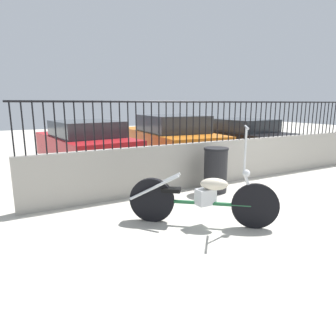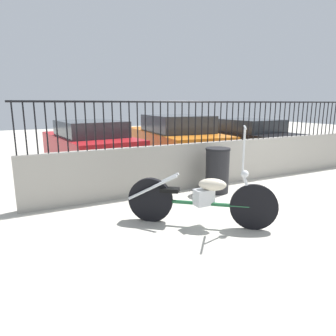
{
  "view_description": "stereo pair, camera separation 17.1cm",
  "coord_description": "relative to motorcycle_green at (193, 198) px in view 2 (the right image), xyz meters",
  "views": [
    {
      "loc": [
        -4.75,
        -2.93,
        1.79
      ],
      "look_at": [
        -2.31,
        1.47,
        0.7
      ],
      "focal_mm": 32.0,
      "sensor_mm": 36.0,
      "label": 1
    },
    {
      "loc": [
        -4.6,
        -3.01,
        1.79
      ],
      "look_at": [
        -2.31,
        1.47,
        0.7
      ],
      "focal_mm": 32.0,
      "sensor_mm": 36.0,
      "label": 2
    }
  ],
  "objects": [
    {
      "name": "car_black",
      "position": [
        5.21,
        4.86,
        0.22
      ],
      "size": [
        2.06,
        4.37,
        1.24
      ],
      "rotation": [
        0.0,
        0.0,
        1.61
      ],
      "color": "black",
      "rests_on": "ground_plane"
    },
    {
      "name": "ground_plane",
      "position": [
        2.33,
        -0.6,
        -0.42
      ],
      "size": [
        40.0,
        40.0,
        0.0
      ],
      "primitive_type": "plane",
      "color": "#B7B2A5"
    },
    {
      "name": "motorcycle_green",
      "position": [
        0.0,
        0.0,
        0.0
      ],
      "size": [
        1.78,
        1.49,
        1.49
      ],
      "rotation": [
        0.0,
        0.0,
        -0.69
      ],
      "color": "black",
      "rests_on": "ground_plane"
    },
    {
      "name": "car_orange",
      "position": [
        2.28,
        4.86,
        0.3
      ],
      "size": [
        2.19,
        4.72,
        1.43
      ],
      "rotation": [
        0.0,
        0.0,
        1.49
      ],
      "color": "black",
      "rests_on": "ground_plane"
    },
    {
      "name": "fence_railing",
      "position": [
        2.33,
        1.76,
        1.1
      ],
      "size": [
        9.39,
        0.04,
        0.88
      ],
      "color": "black",
      "rests_on": "low_wall"
    },
    {
      "name": "trash_bin",
      "position": [
        1.32,
        1.21,
        0.04
      ],
      "size": [
        0.5,
        0.5,
        0.92
      ],
      "color": "black",
      "rests_on": "ground_plane"
    },
    {
      "name": "low_wall",
      "position": [
        2.33,
        1.76,
        0.06
      ],
      "size": [
        9.39,
        0.18,
        0.96
      ],
      "color": "#9E998E",
      "rests_on": "ground_plane"
    },
    {
      "name": "car_red",
      "position": [
        -0.44,
        4.82,
        0.26
      ],
      "size": [
        2.12,
        4.07,
        1.33
      ],
      "rotation": [
        0.0,
        0.0,
        1.68
      ],
      "color": "black",
      "rests_on": "ground_plane"
    }
  ]
}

